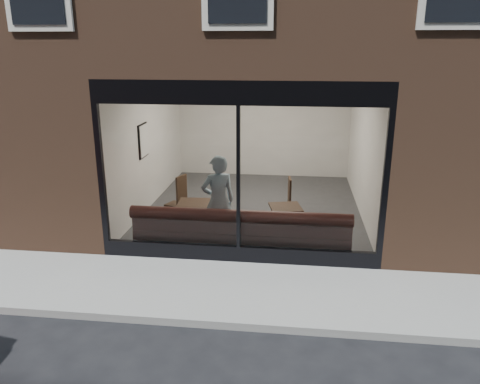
# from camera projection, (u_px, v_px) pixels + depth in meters

# --- Properties ---
(ground) EXTENTS (120.00, 120.00, 0.00)m
(ground) POSITION_uv_depth(u_px,v_px,m) (221.00, 325.00, 6.51)
(ground) COLOR black
(ground) RESTS_ON ground
(sidewalk_near) EXTENTS (40.00, 2.00, 0.01)m
(sidewalk_near) POSITION_uv_depth(u_px,v_px,m) (230.00, 290.00, 7.46)
(sidewalk_near) COLOR gray
(sidewalk_near) RESTS_ON ground
(kerb_near) EXTENTS (40.00, 0.10, 0.12)m
(kerb_near) POSITION_uv_depth(u_px,v_px,m) (220.00, 324.00, 6.45)
(kerb_near) COLOR gray
(kerb_near) RESTS_ON ground
(host_building_pier_left) EXTENTS (2.50, 12.00, 3.20)m
(host_building_pier_left) POSITION_uv_depth(u_px,v_px,m) (139.00, 120.00, 14.05)
(host_building_pier_left) COLOR brown
(host_building_pier_left) RESTS_ON ground
(host_building_pier_right) EXTENTS (2.50, 12.00, 3.20)m
(host_building_pier_right) POSITION_uv_depth(u_px,v_px,m) (396.00, 125.00, 13.19)
(host_building_pier_right) COLOR brown
(host_building_pier_right) RESTS_ON ground
(host_building_backfill) EXTENTS (5.00, 6.00, 3.20)m
(host_building_backfill) POSITION_uv_depth(u_px,v_px,m) (269.00, 109.00, 16.46)
(host_building_backfill) COLOR brown
(host_building_backfill) RESTS_ON ground
(cafe_floor) EXTENTS (6.00, 6.00, 0.00)m
(cafe_floor) POSITION_uv_depth(u_px,v_px,m) (253.00, 207.00, 11.25)
(cafe_floor) COLOR #2D2D30
(cafe_floor) RESTS_ON ground
(cafe_ceiling) EXTENTS (6.00, 6.00, 0.00)m
(cafe_ceiling) POSITION_uv_depth(u_px,v_px,m) (255.00, 71.00, 10.30)
(cafe_ceiling) COLOR white
(cafe_ceiling) RESTS_ON host_building_upper
(cafe_wall_back) EXTENTS (5.00, 0.00, 5.00)m
(cafe_wall_back) POSITION_uv_depth(u_px,v_px,m) (263.00, 122.00, 13.61)
(cafe_wall_back) COLOR silver
(cafe_wall_back) RESTS_ON ground
(cafe_wall_left) EXTENTS (0.00, 6.00, 6.00)m
(cafe_wall_left) POSITION_uv_depth(u_px,v_px,m) (149.00, 140.00, 11.06)
(cafe_wall_left) COLOR silver
(cafe_wall_left) RESTS_ON ground
(cafe_wall_right) EXTENTS (0.00, 6.00, 6.00)m
(cafe_wall_right) POSITION_uv_depth(u_px,v_px,m) (364.00, 145.00, 10.49)
(cafe_wall_right) COLOR silver
(cafe_wall_right) RESTS_ON ground
(storefront_kick) EXTENTS (5.00, 0.10, 0.30)m
(storefront_kick) POSITION_uv_depth(u_px,v_px,m) (238.00, 254.00, 8.41)
(storefront_kick) COLOR black
(storefront_kick) RESTS_ON ground
(storefront_header) EXTENTS (5.00, 0.10, 0.40)m
(storefront_header) POSITION_uv_depth(u_px,v_px,m) (238.00, 93.00, 7.56)
(storefront_header) COLOR black
(storefront_header) RESTS_ON host_building_upper
(storefront_mullion) EXTENTS (0.06, 0.10, 2.50)m
(storefront_mullion) POSITION_uv_depth(u_px,v_px,m) (238.00, 179.00, 8.00)
(storefront_mullion) COLOR black
(storefront_mullion) RESTS_ON storefront_kick
(storefront_glass) EXTENTS (4.80, 0.00, 4.80)m
(storefront_glass) POSITION_uv_depth(u_px,v_px,m) (238.00, 179.00, 7.97)
(storefront_glass) COLOR white
(storefront_glass) RESTS_ON storefront_kick
(banquette) EXTENTS (4.00, 0.55, 0.45)m
(banquette) POSITION_uv_depth(u_px,v_px,m) (241.00, 241.00, 8.77)
(banquette) COLOR #3B1515
(banquette) RESTS_ON cafe_floor
(person) EXTENTS (0.77, 0.66, 1.79)m
(person) POSITION_uv_depth(u_px,v_px,m) (218.00, 201.00, 8.91)
(person) COLOR #96B2C3
(person) RESTS_ON cafe_floor
(cafe_table_left) EXTENTS (0.72, 0.72, 0.04)m
(cafe_table_left) POSITION_uv_depth(u_px,v_px,m) (195.00, 204.00, 9.25)
(cafe_table_left) COLOR black
(cafe_table_left) RESTS_ON cafe_floor
(cafe_table_right) EXTENTS (0.70, 0.70, 0.04)m
(cafe_table_right) POSITION_uv_depth(u_px,v_px,m) (286.00, 207.00, 9.05)
(cafe_table_right) COLOR black
(cafe_table_right) RESTS_ON cafe_floor
(cafe_chair_left) EXTENTS (0.49, 0.49, 0.04)m
(cafe_chair_left) POSITION_uv_depth(u_px,v_px,m) (175.00, 204.00, 10.76)
(cafe_chair_left) COLOR black
(cafe_chair_left) RESTS_ON cafe_floor
(cafe_chair_right) EXTENTS (0.44, 0.44, 0.04)m
(cafe_chair_right) POSITION_uv_depth(u_px,v_px,m) (280.00, 208.00, 10.50)
(cafe_chair_right) COLOR black
(cafe_chair_right) RESTS_ON cafe_floor
(wall_poster) EXTENTS (0.02, 0.53, 0.70)m
(wall_poster) POSITION_uv_depth(u_px,v_px,m) (144.00, 141.00, 10.54)
(wall_poster) COLOR white
(wall_poster) RESTS_ON cafe_wall_left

